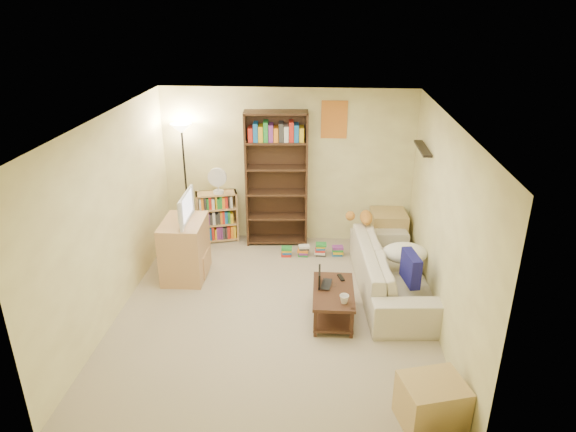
{
  "coord_description": "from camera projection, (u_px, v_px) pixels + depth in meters",
  "views": [
    {
      "loc": [
        0.57,
        -5.61,
        3.73
      ],
      "look_at": [
        0.12,
        0.69,
        1.05
      ],
      "focal_mm": 32.0,
      "sensor_mm": 36.0,
      "label": 1
    }
  ],
  "objects": [
    {
      "name": "laptop",
      "position": [
        330.0,
        285.0,
        6.45
      ],
      "size": [
        0.33,
        0.26,
        0.02
      ],
      "primitive_type": "imported",
      "rotation": [
        0.0,
        0.0,
        1.43
      ],
      "color": "black",
      "rests_on": "coffee_table"
    },
    {
      "name": "floor_lamp",
      "position": [
        183.0,
        149.0,
        8.02
      ],
      "size": [
        0.33,
        0.33,
        1.97
      ],
      "color": "black",
      "rests_on": "ground"
    },
    {
      "name": "book_stacks",
      "position": [
        313.0,
        250.0,
        8.05
      ],
      "size": [
        0.97,
        0.2,
        0.21
      ],
      "color": "red",
      "rests_on": "ground"
    },
    {
      "name": "sofa",
      "position": [
        392.0,
        270.0,
        6.96
      ],
      "size": [
        2.4,
        1.26,
        0.66
      ],
      "primitive_type": "imported",
      "rotation": [
        0.0,
        0.0,
        1.65
      ],
      "color": "beige",
      "rests_on": "ground"
    },
    {
      "name": "cream_blanket",
      "position": [
        405.0,
        253.0,
        6.92
      ],
      "size": [
        0.61,
        0.43,
        0.26
      ],
      "primitive_type": "ellipsoid",
      "color": "white",
      "rests_on": "sofa"
    },
    {
      "name": "mug",
      "position": [
        344.0,
        299.0,
        6.06
      ],
      "size": [
        0.2,
        0.2,
        0.11
      ],
      "primitive_type": "imported",
      "rotation": [
        0.0,
        0.0,
        0.42
      ],
      "color": "silver",
      "rests_on": "coffee_table"
    },
    {
      "name": "tv_stand",
      "position": [
        185.0,
        249.0,
        7.34
      ],
      "size": [
        0.59,
        0.81,
        0.86
      ],
      "primitive_type": "cube",
      "rotation": [
        0.0,
        0.0,
        0.02
      ],
      "color": "tan",
      "rests_on": "ground"
    },
    {
      "name": "short_bookshelf",
      "position": [
        217.0,
        217.0,
        8.44
      ],
      "size": [
        0.71,
        0.44,
        0.85
      ],
      "rotation": [
        0.0,
        0.0,
        0.28
      ],
      "color": "tan",
      "rests_on": "ground"
    },
    {
      "name": "tv_remote",
      "position": [
        341.0,
        278.0,
        6.62
      ],
      "size": [
        0.1,
        0.17,
        0.02
      ],
      "primitive_type": "cube",
      "rotation": [
        0.0,
        0.0,
        0.31
      ],
      "color": "black",
      "rests_on": "coffee_table"
    },
    {
      "name": "desk_fan",
      "position": [
        218.0,
        180.0,
        8.14
      ],
      "size": [
        0.3,
        0.17,
        0.43
      ],
      "color": "silver",
      "rests_on": "short_bookshelf"
    },
    {
      "name": "tabby_cat",
      "position": [
        363.0,
        217.0,
        7.6
      ],
      "size": [
        0.52,
        0.22,
        0.18
      ],
      "color": "#C17729",
      "rests_on": "sofa"
    },
    {
      "name": "television",
      "position": [
        181.0,
        207.0,
        7.09
      ],
      "size": [
        0.73,
        0.12,
        0.42
      ],
      "primitive_type": "imported",
      "rotation": [
        0.0,
        0.0,
        1.59
      ],
      "color": "black",
      "rests_on": "tv_stand"
    },
    {
      "name": "coffee_table",
      "position": [
        333.0,
        300.0,
        6.41
      ],
      "size": [
        0.51,
        0.91,
        0.4
      ],
      "rotation": [
        0.0,
        0.0,
        0.01
      ],
      "color": "#3D2117",
      "rests_on": "ground"
    },
    {
      "name": "end_cabinet",
      "position": [
        432.0,
        403.0,
        4.81
      ],
      "size": [
        0.68,
        0.61,
        0.48
      ],
      "primitive_type": "cube",
      "rotation": [
        0.0,
        0.0,
        0.28
      ],
      "color": "tan",
      "rests_on": "ground"
    },
    {
      "name": "room",
      "position": [
        274.0,
        194.0,
        6.02
      ],
      "size": [
        4.5,
        4.54,
        2.52
      ],
      "color": "tan",
      "rests_on": "ground"
    },
    {
      "name": "tall_bookshelf",
      "position": [
        276.0,
        176.0,
        8.09
      ],
      "size": [
        1.0,
        0.4,
        2.17
      ],
      "rotation": [
        0.0,
        0.0,
        0.08
      ],
      "color": "#422A19",
      "rests_on": "ground"
    },
    {
      "name": "side_table",
      "position": [
        388.0,
        230.0,
        8.23
      ],
      "size": [
        0.58,
        0.58,
        0.62
      ],
      "primitive_type": "cube",
      "rotation": [
        0.0,
        0.0,
        0.07
      ],
      "color": "tan",
      "rests_on": "ground"
    },
    {
      "name": "laptop_screen",
      "position": [
        319.0,
        277.0,
        6.41
      ],
      "size": [
        0.01,
        0.3,
        0.2
      ],
      "primitive_type": "cube",
      "rotation": [
        0.0,
        0.0,
        0.01
      ],
      "color": "white",
      "rests_on": "laptop"
    },
    {
      "name": "navy_pillow",
      "position": [
        411.0,
        268.0,
        6.4
      ],
      "size": [
        0.21,
        0.45,
        0.39
      ],
      "primitive_type": "cube",
      "rotation": [
        0.0,
        0.0,
        1.75
      ],
      "color": "navy",
      "rests_on": "sofa"
    }
  ]
}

